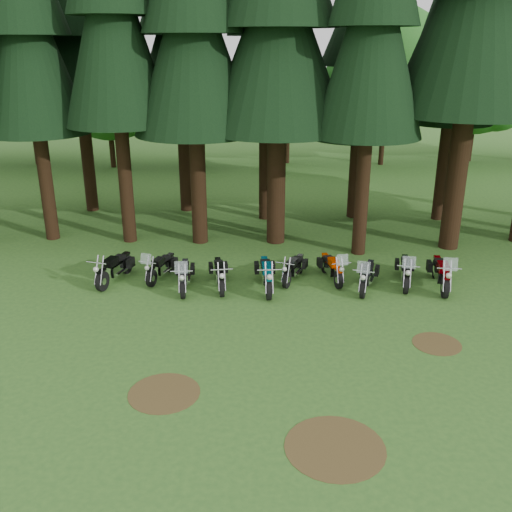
% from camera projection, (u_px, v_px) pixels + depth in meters
% --- Properties ---
extents(ground, '(120.00, 120.00, 0.00)m').
position_uv_depth(ground, '(282.00, 352.00, 16.02)').
color(ground, '#315F24').
rests_on(ground, ground).
extents(pine_back_1, '(4.52, 4.52, 16.22)m').
position_uv_depth(pine_back_1, '(71.00, 5.00, 26.04)').
color(pine_back_1, black).
rests_on(pine_back_1, ground).
extents(pine_back_2, '(4.85, 4.85, 16.30)m').
position_uv_depth(pine_back_2, '(178.00, 4.00, 26.05)').
color(pine_back_2, black).
rests_on(pine_back_2, ground).
extents(pine_back_3, '(4.35, 4.35, 16.20)m').
position_uv_depth(pine_back_3, '(266.00, 4.00, 24.68)').
color(pine_back_3, black).
rests_on(pine_back_3, ground).
extents(pine_back_4, '(4.94, 4.94, 13.78)m').
position_uv_depth(pine_back_4, '(364.00, 39.00, 25.45)').
color(pine_back_4, black).
rests_on(pine_back_4, ground).
extents(pine_back_5, '(3.94, 3.94, 16.33)m').
position_uv_depth(pine_back_5, '(462.00, 1.00, 24.53)').
color(pine_back_5, black).
rests_on(pine_back_5, ground).
extents(decid_1, '(7.91, 7.69, 9.88)m').
position_uv_depth(decid_1, '(31.00, 78.00, 38.13)').
color(decid_1, black).
rests_on(decid_1, ground).
extents(decid_2, '(6.72, 6.53, 8.40)m').
position_uv_depth(decid_2, '(111.00, 93.00, 37.48)').
color(decid_2, black).
rests_on(decid_2, ground).
extents(decid_3, '(6.12, 5.95, 7.65)m').
position_uv_depth(decid_3, '(198.00, 100.00, 37.94)').
color(decid_3, black).
rests_on(decid_3, ground).
extents(decid_4, '(5.93, 5.76, 7.41)m').
position_uv_depth(decid_4, '(292.00, 100.00, 39.07)').
color(decid_4, black).
rests_on(decid_4, ground).
extents(decid_5, '(8.45, 8.21, 10.56)m').
position_uv_depth(decid_5, '(394.00, 72.00, 37.80)').
color(decid_5, black).
rests_on(decid_5, ground).
extents(decid_6, '(7.06, 6.86, 8.82)m').
position_uv_depth(decid_6, '(484.00, 87.00, 39.34)').
color(decid_6, black).
rests_on(decid_6, ground).
extents(dirt_patch_0, '(1.80, 1.80, 0.01)m').
position_uv_depth(dirt_patch_0, '(164.00, 393.00, 14.16)').
color(dirt_patch_0, '#4C3D1E').
rests_on(dirt_patch_0, ground).
extents(dirt_patch_1, '(1.40, 1.40, 0.01)m').
position_uv_depth(dirt_patch_1, '(437.00, 344.00, 16.46)').
color(dirt_patch_1, '#4C3D1E').
rests_on(dirt_patch_1, ground).
extents(dirt_patch_2, '(2.20, 2.20, 0.01)m').
position_uv_depth(dirt_patch_2, '(335.00, 447.00, 12.27)').
color(dirt_patch_2, '#4C3D1E').
rests_on(dirt_patch_2, ground).
extents(motorcycle_0, '(0.85, 2.32, 0.97)m').
position_uv_depth(motorcycle_0, '(115.00, 269.00, 20.54)').
color(motorcycle_0, black).
rests_on(motorcycle_0, ground).
extents(motorcycle_1, '(0.94, 2.09, 1.34)m').
position_uv_depth(motorcycle_1, '(161.00, 267.00, 20.79)').
color(motorcycle_1, black).
rests_on(motorcycle_1, ground).
extents(motorcycle_2, '(0.48, 2.31, 1.45)m').
position_uv_depth(motorcycle_2, '(184.00, 276.00, 19.94)').
color(motorcycle_2, black).
rests_on(motorcycle_2, ground).
extents(motorcycle_3, '(0.47, 2.27, 0.93)m').
position_uv_depth(motorcycle_3, '(220.00, 275.00, 20.09)').
color(motorcycle_3, black).
rests_on(motorcycle_3, ground).
extents(motorcycle_4, '(0.42, 2.48, 1.01)m').
position_uv_depth(motorcycle_4, '(266.00, 275.00, 19.92)').
color(motorcycle_4, black).
rests_on(motorcycle_4, ground).
extents(motorcycle_5, '(0.91, 2.01, 0.86)m').
position_uv_depth(motorcycle_5, '(294.00, 269.00, 20.69)').
color(motorcycle_5, black).
rests_on(motorcycle_5, ground).
extents(motorcycle_6, '(0.73, 2.19, 1.38)m').
position_uv_depth(motorcycle_6, '(332.00, 268.00, 20.67)').
color(motorcycle_6, black).
rests_on(motorcycle_6, ground).
extents(motorcycle_7, '(0.99, 2.24, 1.44)m').
position_uv_depth(motorcycle_7, '(367.00, 276.00, 19.92)').
color(motorcycle_7, black).
rests_on(motorcycle_7, ground).
extents(motorcycle_8, '(0.73, 2.35, 1.48)m').
position_uv_depth(motorcycle_8, '(405.00, 272.00, 20.31)').
color(motorcycle_8, black).
rests_on(motorcycle_8, ground).
extents(motorcycle_9, '(0.60, 2.50, 1.57)m').
position_uv_depth(motorcycle_9, '(441.00, 274.00, 20.02)').
color(motorcycle_9, black).
rests_on(motorcycle_9, ground).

